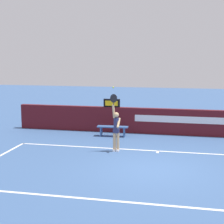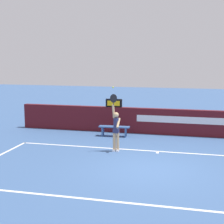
# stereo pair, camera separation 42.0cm
# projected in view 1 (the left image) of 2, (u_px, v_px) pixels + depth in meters

# --- Properties ---
(ground_plane) EXTENTS (60.00, 60.00, 0.00)m
(ground_plane) POSITION_uv_depth(u_px,v_px,m) (152.00, 169.00, 11.78)
(ground_plane) COLOR #3B5B8D
(court_lines) EXTENTS (11.69, 5.23, 0.00)m
(court_lines) POSITION_uv_depth(u_px,v_px,m) (152.00, 171.00, 11.52)
(court_lines) COLOR white
(court_lines) RESTS_ON ground
(back_wall) EXTENTS (14.64, 0.28, 1.24)m
(back_wall) POSITION_uv_depth(u_px,v_px,m) (164.00, 121.00, 16.87)
(back_wall) COLOR #4E1219
(back_wall) RESTS_ON ground
(speed_display) EXTENTS (0.80, 0.16, 0.40)m
(speed_display) POSITION_uv_depth(u_px,v_px,m) (112.00, 103.00, 17.26)
(speed_display) COLOR black
(speed_display) RESTS_ON back_wall
(tennis_player) EXTENTS (0.40, 0.43, 2.28)m
(tennis_player) POSITION_uv_depth(u_px,v_px,m) (116.00, 128.00, 13.83)
(tennis_player) COLOR tan
(tennis_player) RESTS_ON ground
(tennis_ball) EXTENTS (0.07, 0.07, 0.07)m
(tennis_ball) POSITION_uv_depth(u_px,v_px,m) (113.00, 87.00, 13.52)
(tennis_ball) COLOR #C9DC36
(courtside_bench_near) EXTENTS (1.46, 0.44, 0.48)m
(courtside_bench_near) POSITION_uv_depth(u_px,v_px,m) (113.00, 129.00, 16.47)
(courtside_bench_near) COLOR #375A95
(courtside_bench_near) RESTS_ON ground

